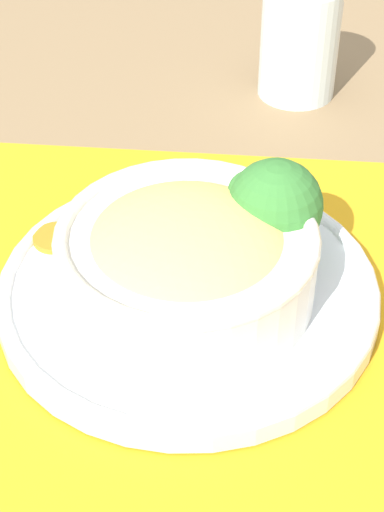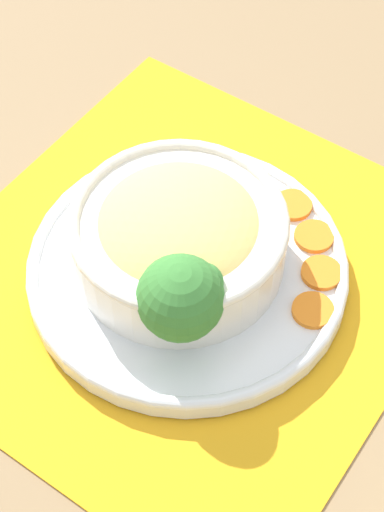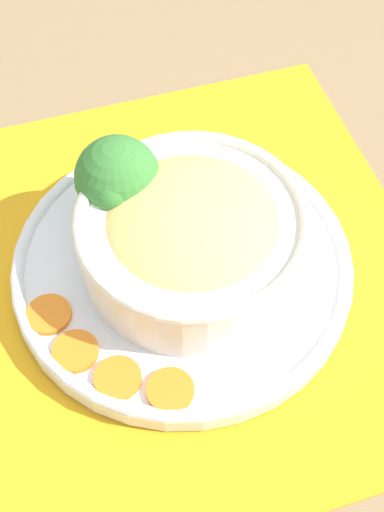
{
  "view_description": "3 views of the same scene",
  "coord_description": "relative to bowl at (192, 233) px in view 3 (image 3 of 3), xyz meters",
  "views": [
    {
      "loc": [
        0.04,
        -0.47,
        0.45
      ],
      "look_at": [
        0.0,
        0.01,
        0.04
      ],
      "focal_mm": 60.0,
      "sensor_mm": 36.0,
      "label": 1
    },
    {
      "loc": [
        0.37,
        0.25,
        0.63
      ],
      "look_at": [
        0.01,
        0.01,
        0.05
      ],
      "focal_mm": 60.0,
      "sensor_mm": 36.0,
      "label": 2
    },
    {
      "loc": [
        -0.33,
        0.1,
        0.51
      ],
      "look_at": [
        -0.01,
        -0.0,
        0.05
      ],
      "focal_mm": 50.0,
      "sensor_mm": 36.0,
      "label": 3
    }
  ],
  "objects": [
    {
      "name": "carrot_slice_far",
      "position": [
        -0.09,
        0.09,
        -0.03
      ],
      "size": [
        0.04,
        0.04,
        0.01
      ],
      "color": "orange",
      "rests_on": "plate"
    },
    {
      "name": "carrot_slice_middle",
      "position": [
        -0.06,
        0.11,
        -0.03
      ],
      "size": [
        0.04,
        0.04,
        0.01
      ],
      "color": "orange",
      "rests_on": "plate"
    },
    {
      "name": "bowl",
      "position": [
        0.0,
        0.0,
        0.0
      ],
      "size": [
        0.19,
        0.19,
        0.07
      ],
      "color": "silver",
      "rests_on": "plate"
    },
    {
      "name": "placemat",
      "position": [
        -0.0,
        0.01,
        -0.05
      ],
      "size": [
        0.45,
        0.42,
        0.0
      ],
      "color": "orange",
      "rests_on": "ground_plane"
    },
    {
      "name": "broccoli_floret",
      "position": [
        0.06,
        0.04,
        0.02
      ],
      "size": [
        0.07,
        0.07,
        0.09
      ],
      "color": "#759E51",
      "rests_on": "plate"
    },
    {
      "name": "carrot_slice_near",
      "position": [
        -0.02,
        0.13,
        -0.03
      ],
      "size": [
        0.04,
        0.04,
        0.01
      ],
      "color": "orange",
      "rests_on": "plate"
    },
    {
      "name": "ground_plane",
      "position": [
        -0.0,
        0.01,
        -0.05
      ],
      "size": [
        4.0,
        4.0,
        0.0
      ],
      "primitive_type": "plane",
      "color": "#8C704C"
    },
    {
      "name": "carrot_slice_extra",
      "position": [
        -0.11,
        0.05,
        -0.03
      ],
      "size": [
        0.04,
        0.04,
        0.01
      ],
      "color": "orange",
      "rests_on": "plate"
    },
    {
      "name": "plate",
      "position": [
        -0.0,
        0.01,
        -0.04
      ],
      "size": [
        0.29,
        0.29,
        0.02
      ],
      "color": "silver",
      "rests_on": "placemat"
    }
  ]
}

